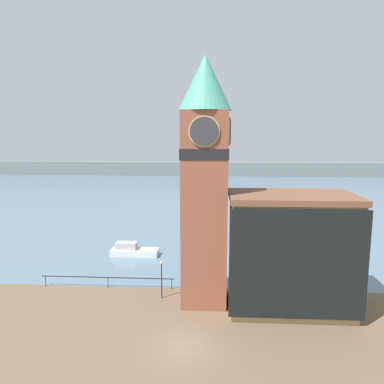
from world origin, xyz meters
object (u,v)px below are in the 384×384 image
at_px(pier_building, 290,252).
at_px(lamp_post, 162,272).
at_px(boat_near, 133,251).
at_px(mooring_bollard_near, 183,298).
at_px(clock_tower, 205,176).

distance_m(pier_building, lamp_post, 11.91).
distance_m(pier_building, boat_near, 22.18).
relative_size(mooring_bollard_near, lamp_post, 0.16).
height_order(clock_tower, boat_near, clock_tower).
distance_m(clock_tower, pier_building, 10.01).
distance_m(boat_near, mooring_bollard_near, 14.86).
xyz_separation_m(boat_near, lamp_post, (5.49, -12.27, 1.97)).
xyz_separation_m(pier_building, boat_near, (-17.05, 13.44, -4.56)).
bearing_deg(clock_tower, mooring_bollard_near, -175.63).
height_order(pier_building, lamp_post, pier_building).
height_order(clock_tower, lamp_post, clock_tower).
xyz_separation_m(boat_near, mooring_bollard_near, (7.53, -12.81, -0.29)).
bearing_deg(mooring_bollard_near, pier_building, -3.76).
relative_size(pier_building, lamp_post, 2.97).
distance_m(clock_tower, boat_near, 19.31).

